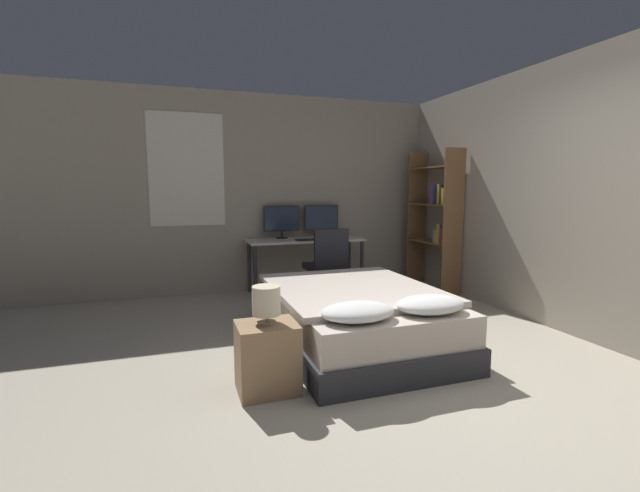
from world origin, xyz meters
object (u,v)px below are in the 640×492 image
(nightstand, at_px, (267,357))
(keyboard, at_px, (309,240))
(monitor_left, at_px, (282,220))
(bed, at_px, (357,317))
(bookshelf, at_px, (438,214))
(desk, at_px, (306,246))
(bedside_lamp, at_px, (266,301))
(computer_mouse, at_px, (329,238))
(office_chair, at_px, (327,274))
(monitor_right, at_px, (321,219))

(nightstand, bearing_deg, keyboard, 66.55)
(monitor_left, bearing_deg, bed, -86.94)
(bookshelf, bearing_deg, desk, 162.98)
(bedside_lamp, distance_m, computer_mouse, 2.93)
(bookshelf, bearing_deg, computer_mouse, 166.24)
(bed, height_order, office_chair, office_chair)
(bed, xyz_separation_m, computer_mouse, (0.44, 1.96, 0.49))
(bedside_lamp, xyz_separation_m, computer_mouse, (1.39, 2.58, 0.11))
(computer_mouse, bearing_deg, desk, 147.59)
(keyboard, bearing_deg, office_chair, -86.22)
(keyboard, bearing_deg, monitor_right, 50.62)
(bookshelf, bearing_deg, monitor_right, 153.95)
(desk, xyz_separation_m, monitor_left, (-0.29, 0.18, 0.35))
(nightstand, height_order, computer_mouse, computer_mouse)
(bedside_lamp, height_order, keyboard, same)
(bed, relative_size, computer_mouse, 27.75)
(bookshelf, bearing_deg, nightstand, -142.29)
(office_chair, bearing_deg, monitor_right, 75.14)
(monitor_left, bearing_deg, desk, -31.59)
(desk, distance_m, office_chair, 0.81)
(monitor_right, bearing_deg, bedside_lamp, -115.66)
(bedside_lamp, relative_size, office_chair, 0.28)
(office_chair, bearing_deg, desk, 92.92)
(bedside_lamp, relative_size, keyboard, 0.72)
(bed, relative_size, monitor_right, 3.85)
(bed, relative_size, nightstand, 3.96)
(desk, height_order, monitor_left, monitor_left)
(bed, relative_size, bedside_lamp, 7.32)
(nightstand, distance_m, bookshelf, 3.72)
(office_chair, bearing_deg, monitor_left, 109.19)
(nightstand, bearing_deg, bedside_lamp, 90.00)
(nightstand, relative_size, computer_mouse, 7.00)
(bedside_lamp, height_order, computer_mouse, computer_mouse)
(bed, bearing_deg, desk, 85.58)
(bed, distance_m, keyboard, 2.03)
(nightstand, height_order, monitor_left, monitor_left)
(desk, height_order, office_chair, office_chair)
(bedside_lamp, relative_size, monitor_right, 0.53)
(desk, xyz_separation_m, office_chair, (0.04, -0.76, -0.25))
(nightstand, xyz_separation_m, bedside_lamp, (0.00, 0.00, 0.40))
(bed, xyz_separation_m, desk, (0.17, 2.14, 0.38))
(desk, xyz_separation_m, bookshelf, (1.75, -0.54, 0.43))
(monitor_right, distance_m, office_chair, 1.15)
(bed, height_order, nightstand, bed)
(computer_mouse, xyz_separation_m, office_chair, (-0.24, -0.59, -0.36))
(keyboard, height_order, bookshelf, bookshelf)
(bedside_lamp, distance_m, office_chair, 2.31)
(monitor_left, distance_m, computer_mouse, 0.71)
(keyboard, distance_m, office_chair, 0.69)
(nightstand, relative_size, keyboard, 1.33)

